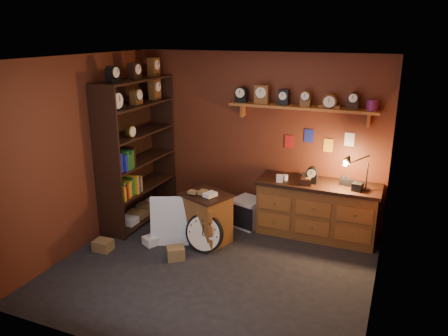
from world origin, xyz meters
The scene contains 11 objects.
floor centered at (0.00, 0.00, 0.00)m, with size 4.00×4.00×0.00m, color black.
room_shell centered at (0.04, 0.11, 1.72)m, with size 4.02×3.62×2.71m.
shelving_unit centered at (-1.79, 0.98, 1.25)m, with size 0.47×1.60×2.58m.
workbench centered at (1.05, 1.47, 0.47)m, with size 1.80×0.66×1.36m.
low_cabinet centered at (-0.41, 0.64, 0.41)m, with size 0.81×0.76×0.83m.
big_round_clock centered at (-0.31, 0.36, 0.28)m, with size 0.57×0.18×0.57m.
white_panel centered at (-0.87, 0.37, 0.00)m, with size 0.56×0.02×0.74m, color silver.
mini_fridge centered at (-0.03, 1.39, 0.23)m, with size 0.54×0.56×0.45m.
floor_box_a centered at (-1.65, -0.18, 0.08)m, with size 0.25×0.21×0.15m, color olive.
floor_box_b centered at (-1.10, 0.25, 0.06)m, with size 0.20×0.24×0.12m, color white.
floor_box_c centered at (-0.57, 0.00, 0.09)m, with size 0.24×0.20×0.18m, color olive.
Camera 1 is at (2.10, -4.68, 3.01)m, focal length 35.00 mm.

